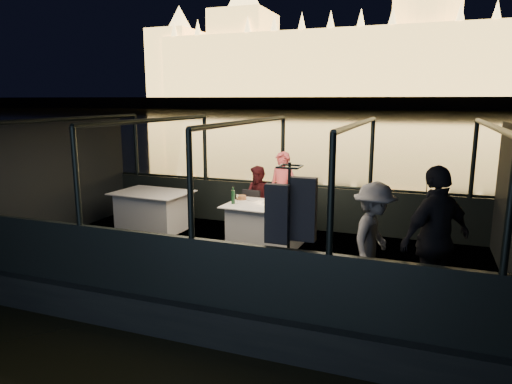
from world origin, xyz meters
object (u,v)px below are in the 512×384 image
(person_woman_coral, at_px, (282,197))
(wine_bottle, at_px, (233,196))
(person_man_maroon, at_px, (258,195))
(passenger_stripe, at_px, (373,236))
(passenger_dark, at_px, (435,247))
(dining_table_central, at_px, (266,225))
(dining_table_aft, at_px, (153,211))
(chair_port_left, at_px, (248,212))
(coat_stand, at_px, (288,242))
(chair_port_right, at_px, (284,214))

(person_woman_coral, xyz_separation_m, wine_bottle, (-0.65, -0.97, 0.17))
(person_man_maroon, relative_size, passenger_stripe, 0.84)
(passenger_dark, bearing_deg, dining_table_central, -78.68)
(dining_table_aft, bearing_deg, chair_port_left, 12.08)
(dining_table_aft, height_order, passenger_dark, passenger_dark)
(passenger_dark, bearing_deg, coat_stand, -27.13)
(chair_port_right, height_order, wine_bottle, wine_bottle)
(person_woman_coral, bearing_deg, dining_table_central, -82.34)
(coat_stand, xyz_separation_m, passenger_stripe, (0.95, 0.84, -0.05))
(person_woman_coral, relative_size, wine_bottle, 5.28)
(dining_table_central, height_order, person_man_maroon, person_man_maroon)
(chair_port_left, height_order, passenger_dark, passenger_dark)
(passenger_stripe, xyz_separation_m, wine_bottle, (-2.69, 1.45, 0.06))
(coat_stand, bearing_deg, person_woman_coral, 108.36)
(person_man_maroon, xyz_separation_m, wine_bottle, (-0.14, -0.97, 0.17))
(passenger_stripe, bearing_deg, coat_stand, 140.34)
(coat_stand, xyz_separation_m, person_man_maroon, (-1.60, 3.26, -0.15))
(chair_port_left, distance_m, passenger_dark, 4.21)
(coat_stand, bearing_deg, dining_table_central, 115.37)
(chair_port_left, bearing_deg, dining_table_central, -38.93)
(chair_port_right, xyz_separation_m, coat_stand, (0.98, -3.07, 0.45))
(person_woman_coral, bearing_deg, dining_table_aft, -153.52)
(coat_stand, relative_size, passenger_stripe, 1.21)
(dining_table_central, relative_size, chair_port_right, 1.56)
(chair_port_left, relative_size, passenger_stripe, 0.54)
(dining_table_central, bearing_deg, dining_table_aft, 176.25)
(chair_port_right, xyz_separation_m, person_man_maroon, (-0.62, 0.20, 0.30))
(dining_table_central, relative_size, person_man_maroon, 1.08)
(dining_table_central, xyz_separation_m, wine_bottle, (-0.60, -0.11, 0.53))
(dining_table_central, distance_m, coat_stand, 2.71)
(coat_stand, distance_m, person_woman_coral, 3.45)
(chair_port_right, relative_size, passenger_dark, 0.49)
(person_woman_coral, relative_size, passenger_stripe, 1.04)
(dining_table_central, height_order, person_woman_coral, person_woman_coral)
(dining_table_central, xyz_separation_m, person_woman_coral, (0.06, 0.86, 0.36))
(chair_port_right, relative_size, passenger_stripe, 0.59)
(dining_table_central, xyz_separation_m, passenger_stripe, (2.09, -1.56, 0.47))
(passenger_stripe, bearing_deg, dining_table_aft, 78.27)
(chair_port_left, distance_m, person_woman_coral, 0.75)
(dining_table_aft, xyz_separation_m, wine_bottle, (1.93, -0.28, 0.53))
(person_man_maroon, bearing_deg, wine_bottle, -74.03)
(dining_table_central, xyz_separation_m, coat_stand, (1.14, -2.41, 0.51))
(dining_table_central, xyz_separation_m, chair_port_right, (0.16, 0.66, 0.06))
(dining_table_central, xyz_separation_m, person_man_maroon, (-0.45, 0.86, 0.36))
(dining_table_aft, height_order, person_woman_coral, person_woman_coral)
(coat_stand, relative_size, wine_bottle, 6.11)
(passenger_dark, distance_m, wine_bottle, 3.85)
(person_man_maroon, height_order, passenger_dark, passenger_dark)
(passenger_stripe, height_order, passenger_dark, passenger_dark)
(dining_table_aft, relative_size, person_woman_coral, 0.91)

